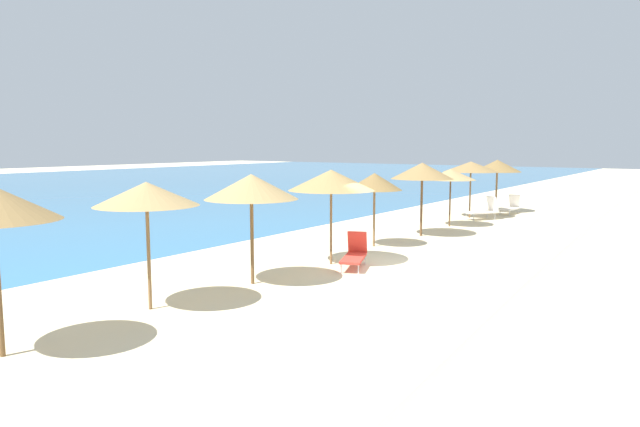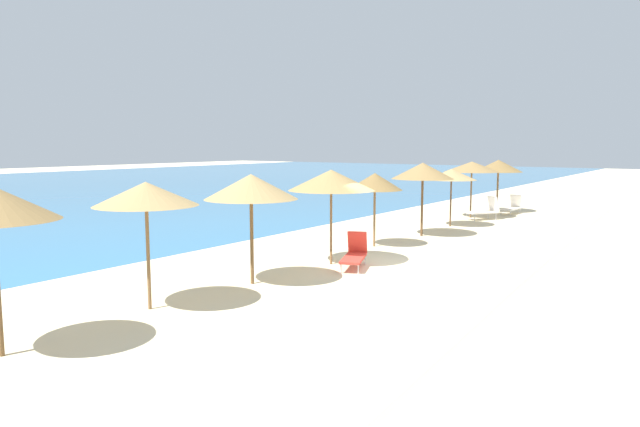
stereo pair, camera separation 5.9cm
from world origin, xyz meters
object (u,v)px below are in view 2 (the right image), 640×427
beach_umbrella_6 (375,182)px  beach_umbrella_8 (451,175)px  beach_umbrella_3 (146,194)px  beach_umbrella_4 (251,187)px  lounge_chair_2 (355,254)px  beach_umbrella_7 (423,171)px  beach_umbrella_9 (472,167)px  beach_umbrella_5 (331,180)px  lounge_chair_1 (512,207)px  beach_umbrella_10 (498,166)px  lounge_chair_0 (485,210)px

beach_umbrella_6 → beach_umbrella_8: beach_umbrella_6 is taller
beach_umbrella_3 → beach_umbrella_4: size_ratio=0.98×
beach_umbrella_4 → beach_umbrella_8: bearing=-0.5°
beach_umbrella_3 → lounge_chair_2: (6.32, -1.41, -2.15)m
beach_umbrella_4 → beach_umbrella_7: size_ratio=0.99×
beach_umbrella_7 → beach_umbrella_9: (6.70, 0.50, -0.06)m
beach_umbrella_5 → beach_umbrella_9: bearing=2.5°
beach_umbrella_4 → beach_umbrella_7: beach_umbrella_7 is taller
lounge_chair_1 → beach_umbrella_4: bearing=90.9°
beach_umbrella_3 → beach_umbrella_10: (22.66, -0.32, -0.08)m
beach_umbrella_3 → beach_umbrella_7: bearing=-2.3°
lounge_chair_2 → beach_umbrella_6: bearing=-92.0°
beach_umbrella_9 → beach_umbrella_5: bearing=-177.5°
beach_umbrella_5 → lounge_chair_1: beach_umbrella_5 is taller
beach_umbrella_4 → beach_umbrella_10: bearing=-0.1°
beach_umbrella_3 → lounge_chair_1: size_ratio=1.67×
beach_umbrella_5 → lounge_chair_1: bearing=-2.4°
beach_umbrella_3 → beach_umbrella_10: beach_umbrella_3 is taller
beach_umbrella_9 → beach_umbrella_10: (3.11, -0.31, -0.05)m
beach_umbrella_8 → lounge_chair_0: 3.69m
beach_umbrella_10 → beach_umbrella_3: bearing=179.2°
beach_umbrella_8 → lounge_chair_1: 6.60m
beach_umbrella_5 → beach_umbrella_9: size_ratio=1.03×
beach_umbrella_6 → lounge_chair_1: size_ratio=1.55×
beach_umbrella_8 → lounge_chair_2: (-9.72, -1.01, -1.89)m
beach_umbrella_3 → beach_umbrella_7: size_ratio=0.97×
beach_umbrella_7 → beach_umbrella_10: 9.81m
beach_umbrella_5 → beach_umbrella_9: beach_umbrella_5 is taller
beach_umbrella_7 → beach_umbrella_4: bearing=178.7°
beach_umbrella_4 → lounge_chair_1: bearing=-2.9°
lounge_chair_0 → beach_umbrella_4: bearing=119.2°
beach_umbrella_4 → beach_umbrella_7: bearing=-1.3°
beach_umbrella_3 → beach_umbrella_4: bearing=-5.4°
lounge_chair_1 → beach_umbrella_6: bearing=88.8°
beach_umbrella_3 → lounge_chair_1: 22.44m
beach_umbrella_7 → beach_umbrella_8: beach_umbrella_7 is taller
beach_umbrella_9 → beach_umbrella_10: size_ratio=0.99×
beach_umbrella_3 → beach_umbrella_8: 16.05m
beach_umbrella_10 → lounge_chair_2: beach_umbrella_10 is taller
beach_umbrella_3 → lounge_chair_0: bearing=-2.6°
beach_umbrella_7 → beach_umbrella_9: beach_umbrella_7 is taller
beach_umbrella_8 → lounge_chair_2: bearing=-174.1°
beach_umbrella_5 → beach_umbrella_6: size_ratio=1.10×
lounge_chair_2 → beach_umbrella_5: bearing=-21.3°
beach_umbrella_5 → beach_umbrella_7: beach_umbrella_7 is taller
beach_umbrella_3 → beach_umbrella_9: 19.55m
beach_umbrella_3 → lounge_chair_1: (22.30, -1.25, -2.17)m
lounge_chair_0 → lounge_chair_1: 3.11m
beach_umbrella_8 → beach_umbrella_9: (3.51, 0.39, 0.22)m
beach_umbrella_5 → beach_umbrella_9: (13.25, 0.57, -0.04)m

